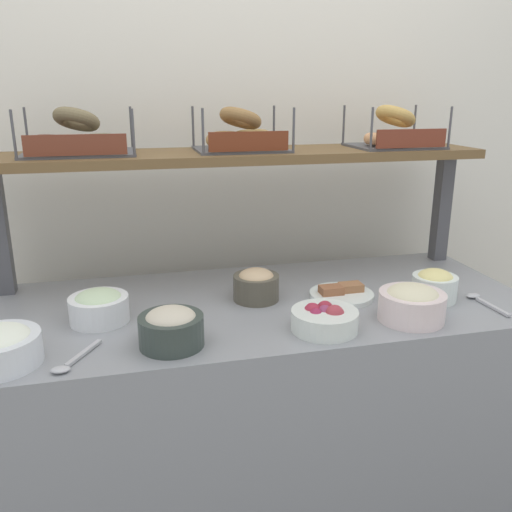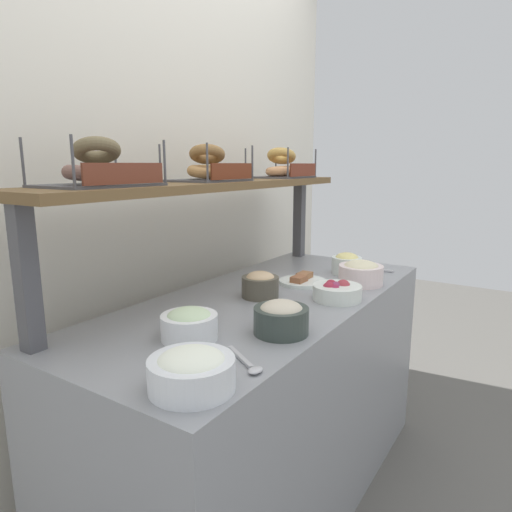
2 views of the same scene
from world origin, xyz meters
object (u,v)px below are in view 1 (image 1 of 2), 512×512
(bagel_basket_poppy, at_px, (78,139))
(serving_spoon_by_edge, at_px, (482,300))
(bowl_egg_salad, at_px, (435,285))
(bowl_potato_salad, at_px, (412,303))
(serving_spoon_near_plate, at_px, (71,362))
(bowl_beet_salad, at_px, (324,319))
(bagel_basket_sesame, at_px, (394,134))
(bagel_basket_everything, at_px, (241,136))
(bowl_hummus, at_px, (256,284))
(bowl_scallion_spread, at_px, (99,306))
(bowl_tuna_salad, at_px, (171,327))
(serving_plate_white, at_px, (341,293))

(bagel_basket_poppy, bearing_deg, serving_spoon_by_edge, -20.93)
(bowl_egg_salad, relative_size, bowl_potato_salad, 0.74)
(serving_spoon_near_plate, relative_size, serving_spoon_by_edge, 0.89)
(bowl_beet_salad, distance_m, bagel_basket_poppy, 0.93)
(serving_spoon_near_plate, xyz_separation_m, bagel_basket_sesame, (1.07, 0.53, 0.47))
(bagel_basket_poppy, xyz_separation_m, bagel_basket_sesame, (1.05, -0.03, -0.00))
(bowl_egg_salad, xyz_separation_m, bowl_beet_salad, (-0.41, -0.13, -0.02))
(serving_spoon_near_plate, bearing_deg, bagel_basket_everything, 45.87)
(bowl_potato_salad, height_order, serving_spoon_by_edge, bowl_potato_salad)
(bowl_hummus, xyz_separation_m, bagel_basket_poppy, (-0.50, 0.25, 0.43))
(bowl_beet_salad, distance_m, serving_spoon_by_edge, 0.54)
(bowl_scallion_spread, height_order, bowl_tuna_salad, bowl_tuna_salad)
(bowl_egg_salad, bearing_deg, bowl_hummus, 166.00)
(bowl_beet_salad, height_order, serving_plate_white, bowl_beet_salad)
(bowl_egg_salad, distance_m, bowl_hummus, 0.55)
(bowl_egg_salad, relative_size, serving_spoon_by_edge, 0.78)
(bowl_beet_salad, height_order, bagel_basket_poppy, bagel_basket_poppy)
(bagel_basket_poppy, bearing_deg, bowl_hummus, -26.87)
(serving_spoon_by_edge, distance_m, bagel_basket_poppy, 1.33)
(bagel_basket_everything, bearing_deg, bowl_scallion_spread, -147.29)
(bowl_egg_salad, relative_size, bowl_beet_salad, 0.75)
(bowl_beet_salad, relative_size, bagel_basket_poppy, 0.54)
(serving_plate_white, relative_size, serving_spoon_near_plate, 1.28)
(bowl_hummus, xyz_separation_m, bowl_potato_salad, (0.39, -0.25, 0.00))
(serving_plate_white, height_order, serving_spoon_near_plate, serving_plate_white)
(serving_plate_white, bearing_deg, serving_spoon_near_plate, -161.99)
(bowl_potato_salad, bearing_deg, bagel_basket_everything, 126.75)
(bowl_tuna_salad, distance_m, bagel_basket_sesame, 1.05)
(bowl_hummus, bearing_deg, serving_spoon_near_plate, -150.18)
(serving_plate_white, relative_size, bagel_basket_sesame, 0.68)
(bowl_tuna_salad, distance_m, bagel_basket_everything, 0.72)
(serving_spoon_near_plate, height_order, bagel_basket_sesame, bagel_basket_sesame)
(bowl_beet_salad, relative_size, serving_spoon_by_edge, 1.03)
(bowl_tuna_salad, distance_m, bowl_hummus, 0.38)
(serving_spoon_by_edge, height_order, bagel_basket_poppy, bagel_basket_poppy)
(serving_spoon_near_plate, bearing_deg, bagel_basket_sesame, 26.22)
(bagel_basket_poppy, bearing_deg, serving_plate_white, -21.27)
(bowl_egg_salad, distance_m, serving_spoon_near_plate, 1.07)
(bagel_basket_everything, relative_size, bagel_basket_sesame, 1.00)
(bowl_potato_salad, distance_m, bagel_basket_poppy, 1.11)
(bowl_scallion_spread, height_order, bagel_basket_sesame, bagel_basket_sesame)
(bowl_potato_salad, xyz_separation_m, bagel_basket_poppy, (-0.89, 0.51, 0.43))
(serving_spoon_near_plate, xyz_separation_m, serving_spoon_by_edge, (1.19, 0.11, 0.00))
(bowl_scallion_spread, relative_size, bowl_beet_salad, 0.91)
(bowl_hummus, distance_m, bowl_potato_salad, 0.46)
(serving_plate_white, xyz_separation_m, serving_spoon_near_plate, (-0.79, -0.26, -0.00))
(bagel_basket_poppy, relative_size, bagel_basket_sesame, 1.14)
(bowl_egg_salad, bearing_deg, bowl_tuna_salad, -171.46)
(serving_spoon_near_plate, height_order, serving_spoon_by_edge, same)
(bowl_egg_salad, bearing_deg, bowl_beet_salad, -162.82)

